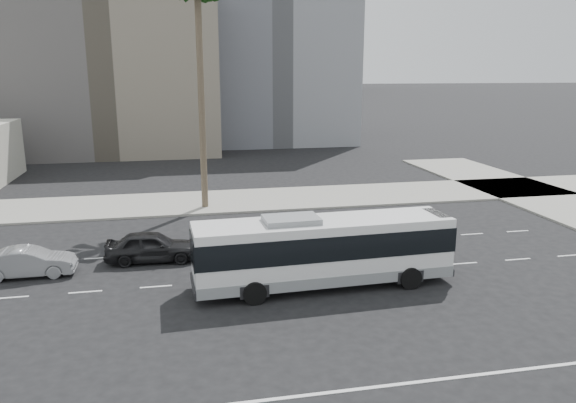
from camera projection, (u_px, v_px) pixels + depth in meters
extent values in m
plane|color=black|center=(288.00, 277.00, 25.56)|extent=(700.00, 700.00, 0.00)
cube|color=gray|center=(246.00, 200.00, 40.30)|extent=(120.00, 7.00, 0.15)
cube|color=#5F5A55|center=(110.00, 74.00, 63.97)|extent=(24.00, 18.00, 18.00)
cube|color=slate|center=(269.00, 43.00, 73.60)|extent=(20.00, 20.00, 26.00)
cube|color=#B6B0A1|center=(178.00, 42.00, 258.11)|extent=(42.00, 42.00, 44.00)
cube|color=slate|center=(283.00, 11.00, 245.18)|extent=(26.00, 26.00, 70.00)
cube|color=slate|center=(320.00, 29.00, 279.79)|extent=(22.00, 22.00, 60.00)
cube|color=silver|center=(324.00, 248.00, 24.13)|extent=(11.49, 2.94, 2.55)
cube|color=black|center=(324.00, 241.00, 24.05)|extent=(11.55, 3.00, 1.08)
cube|color=gray|center=(323.00, 272.00, 24.39)|extent=(11.51, 2.98, 0.49)
cube|color=gray|center=(291.00, 220.00, 23.52)|extent=(2.42, 1.66, 0.29)
cube|color=#262628|center=(438.00, 217.00, 24.92)|extent=(0.66, 1.79, 0.29)
cylinder|color=black|center=(411.00, 279.00, 23.94)|extent=(0.98, 0.29, 0.98)
cylinder|color=black|center=(389.00, 260.00, 26.34)|extent=(0.98, 0.29, 0.98)
cylinder|color=black|center=(253.00, 292.00, 22.58)|extent=(0.98, 0.29, 0.98)
cylinder|color=black|center=(245.00, 271.00, 24.98)|extent=(0.98, 0.29, 0.98)
imported|color=black|center=(151.00, 246.00, 27.54)|extent=(2.04, 4.62, 1.55)
imported|color=gray|center=(29.00, 262.00, 25.52)|extent=(1.52, 4.19, 1.37)
cylinder|color=brown|center=(202.00, 104.00, 36.51)|extent=(0.39, 0.39, 14.35)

